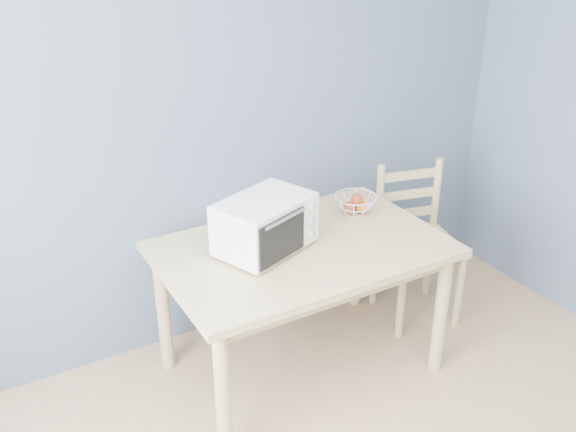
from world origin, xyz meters
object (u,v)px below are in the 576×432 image
dining_chair (416,244)px  toaster_oven (263,225)px  fruit_basket (355,204)px  dining_table (302,263)px

dining_chair → toaster_oven: bearing=-161.8°
toaster_oven → dining_chair: 1.15m
fruit_basket → dining_chair: dining_chair is taller
dining_table → dining_chair: (0.87, 0.14, -0.19)m
toaster_oven → dining_chair: (1.06, 0.09, -0.44)m
toaster_oven → fruit_basket: (0.63, 0.13, -0.08)m
dining_table → toaster_oven: bearing=167.1°
dining_table → fruit_basket: 0.49m
dining_table → fruit_basket: bearing=21.5°
dining_table → dining_chair: bearing=9.1°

